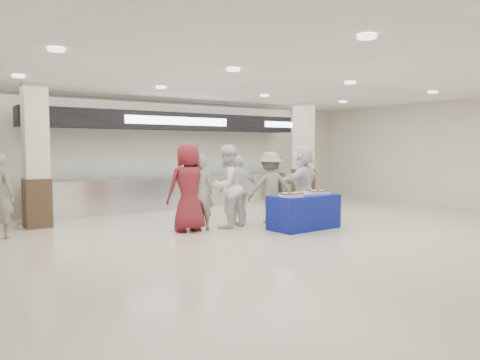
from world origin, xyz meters
TOP-DOWN VIEW (x-y plane):
  - ground at (0.00, 0.00)m, footprint 14.00×14.00m
  - serving_line at (0.00, 5.40)m, footprint 8.70×0.85m
  - column_left at (-4.00, 4.20)m, footprint 0.55×0.55m
  - column_right at (4.00, 4.20)m, footprint 0.55×0.55m
  - display_table at (0.80, 0.64)m, footprint 1.59×0.86m
  - sheet_cake_left at (0.35, 0.57)m, footprint 0.54×0.49m
  - sheet_cake_right at (1.27, 0.70)m, footprint 0.52×0.44m
  - cupcake_tray at (0.79, 0.69)m, footprint 0.48×0.39m
  - civilian_maroon at (-1.44, 1.81)m, footprint 0.97×0.67m
  - soldier_a at (-1.16, 1.81)m, footprint 0.70×0.59m
  - chef_tall at (-0.53, 1.73)m, footprint 1.05×0.91m
  - chef_short at (0.00, 2.00)m, footprint 1.01×0.60m
  - soldier_b at (0.70, 1.71)m, footprint 1.24×0.97m
  - civilian_white at (1.77, 1.74)m, footprint 1.81×1.17m

SIDE VIEW (x-z plane):
  - ground at x=0.00m, z-range 0.00..0.00m
  - display_table at x=0.80m, z-range 0.00..0.75m
  - cupcake_tray at x=0.79m, z-range 0.75..0.82m
  - sheet_cake_right at x=1.27m, z-range 0.75..0.84m
  - sheet_cake_left at x=0.35m, z-range 0.75..0.85m
  - chef_short at x=0.00m, z-range 0.00..1.61m
  - soldier_a at x=-1.16m, z-range 0.00..1.64m
  - soldier_b at x=0.70m, z-range 0.00..1.69m
  - chef_tall at x=-0.53m, z-range 0.00..1.85m
  - civilian_white at x=1.77m, z-range 0.00..1.87m
  - civilian_maroon at x=-1.44m, z-range 0.00..1.89m
  - serving_line at x=0.00m, z-range -0.24..2.56m
  - column_left at x=-4.00m, z-range -0.07..3.13m
  - column_right at x=4.00m, z-range -0.07..3.13m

